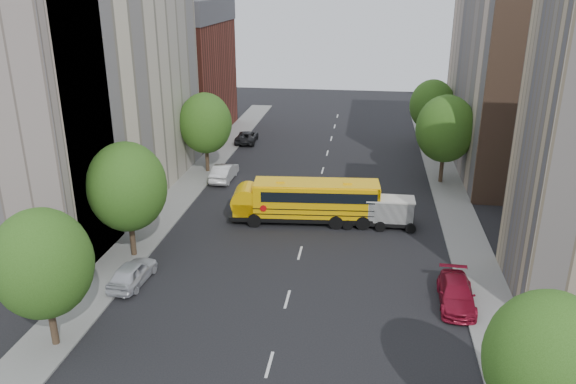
% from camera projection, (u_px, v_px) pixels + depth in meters
% --- Properties ---
extents(ground, '(120.00, 120.00, 0.00)m').
position_uv_depth(ground, '(303.00, 240.00, 40.02)').
color(ground, black).
rests_on(ground, ground).
extents(sidewalk_left, '(3.00, 80.00, 0.12)m').
position_uv_depth(sidewalk_left, '(172.00, 205.00, 46.17)').
color(sidewalk_left, slate).
rests_on(sidewalk_left, ground).
extents(sidewalk_right, '(3.00, 80.00, 0.12)m').
position_uv_depth(sidewalk_right, '(459.00, 221.00, 43.09)').
color(sidewalk_right, slate).
rests_on(sidewalk_right, ground).
extents(lane_markings, '(0.15, 64.00, 0.01)m').
position_uv_depth(lane_markings, '(317.00, 192.00, 49.28)').
color(lane_markings, silver).
rests_on(lane_markings, ground).
extents(building_left_cream, '(10.00, 26.00, 20.00)m').
position_uv_depth(building_left_cream, '(88.00, 80.00, 44.47)').
color(building_left_cream, beige).
rests_on(building_left_cream, ground).
extents(building_left_redbrick, '(10.00, 15.00, 13.00)m').
position_uv_depth(building_left_redbrick, '(180.00, 80.00, 66.08)').
color(building_left_redbrick, maroon).
rests_on(building_left_redbrick, ground).
extents(building_left_near, '(10.00, 7.00, 17.00)m').
position_uv_depth(building_left_near, '(12.00, 131.00, 35.27)').
color(building_left_near, '#BFA895').
rests_on(building_left_near, ground).
extents(building_right_far, '(10.00, 22.00, 18.00)m').
position_uv_depth(building_right_far, '(518.00, 76.00, 52.98)').
color(building_right_far, '#BFA895').
rests_on(building_right_far, ground).
extents(building_right_sidewall, '(10.10, 0.30, 18.00)m').
position_uv_depth(building_right_sidewall, '(552.00, 98.00, 42.79)').
color(building_right_sidewall, brown).
rests_on(building_right_sidewall, ground).
extents(street_tree_0, '(4.80, 4.80, 7.41)m').
position_uv_depth(street_tree_0, '(43.00, 264.00, 26.89)').
color(street_tree_0, '#38281C').
rests_on(street_tree_0, ground).
extents(street_tree_1, '(5.12, 5.12, 7.90)m').
position_uv_depth(street_tree_1, '(127.00, 187.00, 36.04)').
color(street_tree_1, '#38281C').
rests_on(street_tree_1, ground).
extents(street_tree_2, '(4.99, 4.99, 7.71)m').
position_uv_depth(street_tree_2, '(205.00, 123.00, 52.76)').
color(street_tree_2, '#38281C').
rests_on(street_tree_2, ground).
extents(street_tree_3, '(4.61, 4.61, 7.11)m').
position_uv_depth(street_tree_3, '(548.00, 361.00, 20.31)').
color(street_tree_3, '#38281C').
rests_on(street_tree_3, ground).
extents(street_tree_4, '(5.25, 5.25, 8.10)m').
position_uv_depth(street_tree_4, '(445.00, 129.00, 49.74)').
color(street_tree_4, '#38281C').
rests_on(street_tree_4, ground).
extents(street_tree_5, '(4.86, 4.86, 7.51)m').
position_uv_depth(street_tree_5, '(432.00, 105.00, 60.99)').
color(street_tree_5, '#38281C').
rests_on(street_tree_5, ground).
extents(school_bus, '(11.90, 3.69, 3.31)m').
position_uv_depth(school_bus, '(306.00, 199.00, 42.54)').
color(school_bus, black).
rests_on(school_bus, ground).
extents(safari_truck, '(5.39, 2.07, 2.29)m').
position_uv_depth(safari_truck, '(379.00, 211.00, 41.97)').
color(safari_truck, black).
rests_on(safari_truck, ground).
extents(parked_car_0, '(1.95, 4.35, 1.45)m').
position_uv_depth(parked_car_0, '(132.00, 273.00, 34.09)').
color(parked_car_0, silver).
rests_on(parked_car_0, ground).
extents(parked_car_1, '(1.73, 4.73, 1.55)m').
position_uv_depth(parked_car_1, '(224.00, 172.00, 51.94)').
color(parked_car_1, silver).
rests_on(parked_car_1, ground).
extents(parked_car_2, '(2.46, 4.91, 1.33)m').
position_uv_depth(parked_car_2, '(247.00, 137.00, 64.22)').
color(parked_car_2, black).
rests_on(parked_car_2, ground).
extents(parked_car_3, '(2.07, 4.81, 1.38)m').
position_uv_depth(parked_car_3, '(456.00, 293.00, 31.89)').
color(parked_car_3, maroon).
rests_on(parked_car_3, ground).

